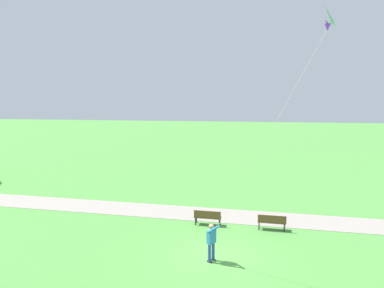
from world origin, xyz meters
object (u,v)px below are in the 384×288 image
(park_bench_near_walkway, at_px, (272,221))
(park_bench_far_walkway, at_px, (208,217))
(person_kite_flyer, at_px, (212,239))
(flying_kite, at_px, (322,22))

(park_bench_near_walkway, bearing_deg, park_bench_far_walkway, 84.78)
(person_kite_flyer, xyz_separation_m, park_bench_far_walkway, (4.20, 0.46, -0.54))
(person_kite_flyer, xyz_separation_m, flying_kite, (-3.04, -3.54, 8.69))
(person_kite_flyer, height_order, flying_kite, flying_kite)
(flying_kite, xyz_separation_m, park_bench_far_walkway, (7.24, 4.00, -9.23))
(person_kite_flyer, xyz_separation_m, park_bench_near_walkway, (3.88, -3.03, -0.54))
(person_kite_flyer, relative_size, park_bench_far_walkway, 1.19)
(person_kite_flyer, height_order, park_bench_far_walkway, person_kite_flyer)
(flying_kite, xyz_separation_m, park_bench_near_walkway, (6.92, 0.51, -9.23))
(flying_kite, height_order, park_bench_near_walkway, flying_kite)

